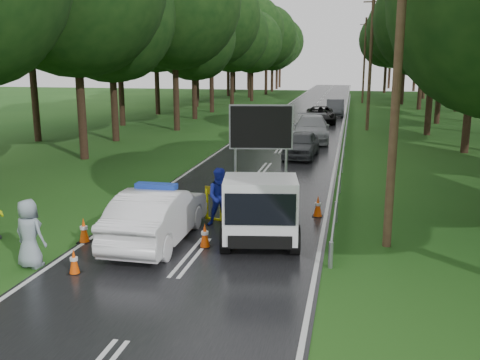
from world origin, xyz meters
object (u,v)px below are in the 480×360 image
(queue_car_second, at_px, (311,129))
(queue_car_third, at_px, (321,115))
(civilian, at_px, (221,197))
(queue_car_first, at_px, (301,144))
(barrier, at_px, (244,199))
(queue_car_fourth, at_px, (335,108))
(police_sedan, at_px, (157,216))
(officer, at_px, (239,199))
(work_truck, at_px, (260,204))

(queue_car_second, height_order, queue_car_third, queue_car_second)
(civilian, distance_m, queue_car_first, 12.83)
(queue_car_second, distance_m, queue_car_third, 10.41)
(barrier, relative_size, queue_car_fourth, 0.59)
(civilian, bearing_deg, queue_car_second, 72.29)
(police_sedan, xyz_separation_m, officer, (1.96, 2.11, 0.07))
(officer, relative_size, queue_car_first, 0.42)
(police_sedan, height_order, barrier, police_sedan)
(queue_car_second, xyz_separation_m, queue_car_fourth, (0.96, 16.41, -0.06))
(work_truck, xyz_separation_m, queue_car_fourth, (0.94, 36.10, -0.28))
(queue_car_second, bearing_deg, queue_car_fourth, 83.37)
(queue_car_first, xyz_separation_m, queue_car_second, (0.07, 6.00, 0.11))
(queue_car_third, bearing_deg, officer, -98.40)
(civilian, bearing_deg, work_truck, -46.68)
(police_sedan, distance_m, work_truck, 3.02)
(officer, relative_size, civilian, 0.93)
(officer, bearing_deg, queue_car_second, -133.40)
(work_truck, bearing_deg, queue_car_fourth, 78.91)
(work_truck, distance_m, queue_car_first, 13.69)
(police_sedan, bearing_deg, queue_car_second, -98.13)
(work_truck, height_order, queue_car_third, work_truck)
(work_truck, xyz_separation_m, civilian, (-1.42, 0.93, -0.09))
(barrier, xyz_separation_m, queue_car_third, (0.70, 28.93, -0.18))
(police_sedan, relative_size, queue_car_fourth, 1.05)
(police_sedan, distance_m, queue_car_fourth, 37.27)
(queue_car_third, distance_m, queue_car_fourth, 6.08)
(work_truck, height_order, barrier, work_truck)
(work_truck, xyz_separation_m, barrier, (-0.74, 1.17, -0.17))
(barrier, distance_m, civilian, 0.72)
(barrier, bearing_deg, work_truck, -44.15)
(civilian, bearing_deg, queue_car_third, 73.85)
(queue_car_fourth, bearing_deg, barrier, -94.54)
(police_sedan, bearing_deg, queue_car_fourth, -96.17)
(queue_car_first, bearing_deg, queue_car_fourth, 90.36)
(officer, bearing_deg, police_sedan, 6.28)
(police_sedan, height_order, queue_car_fourth, police_sedan)
(barrier, distance_m, officer, 0.15)
(queue_car_fourth, bearing_deg, queue_car_second, -95.13)
(queue_car_third, bearing_deg, queue_car_fourth, 74.04)
(work_truck, relative_size, officer, 2.90)
(work_truck, distance_m, queue_car_third, 30.10)
(civilian, xyz_separation_m, queue_car_fourth, (2.36, 35.16, -0.18))
(barrier, distance_m, queue_car_first, 12.54)
(queue_car_fourth, bearing_deg, work_truck, -93.28)
(police_sedan, bearing_deg, barrier, -134.77)
(police_sedan, height_order, queue_car_third, police_sedan)
(work_truck, bearing_deg, queue_car_third, 80.47)
(police_sedan, xyz_separation_m, queue_car_fourth, (3.78, 37.08, -0.04))
(police_sedan, distance_m, queue_car_second, 20.86)
(queue_car_first, bearing_deg, queue_car_second, 92.30)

